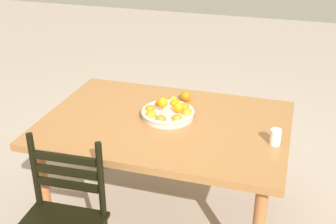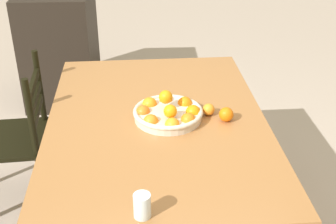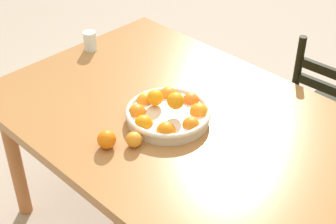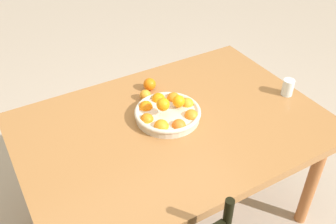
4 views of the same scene
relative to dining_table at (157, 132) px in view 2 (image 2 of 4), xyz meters
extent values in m
cube|color=#9F693A|center=(0.00, 0.00, 0.05)|extent=(1.58, 1.10, 0.05)
cylinder|color=#AD6537|center=(0.68, -0.44, -0.32)|extent=(0.07, 0.07, 0.70)
cylinder|color=#AD6537|center=(0.68, 0.44, -0.32)|extent=(0.07, 0.07, 0.70)
cube|color=black|center=(0.34, 0.87, -0.22)|extent=(0.47, 0.47, 0.03)
cylinder|color=black|center=(0.55, 0.68, -0.45)|extent=(0.04, 0.04, 0.44)
cylinder|color=black|center=(0.16, 0.66, -0.45)|extent=(0.04, 0.04, 0.44)
cylinder|color=black|center=(0.55, 0.68, 0.02)|extent=(0.04, 0.04, 0.46)
cylinder|color=black|center=(0.16, 0.66, 0.02)|extent=(0.04, 0.04, 0.46)
cube|color=black|center=(0.35, 0.67, -0.04)|extent=(0.36, 0.04, 0.04)
cube|color=black|center=(0.35, 0.67, 0.04)|extent=(0.36, 0.04, 0.04)
cube|color=black|center=(0.35, 0.67, 0.13)|extent=(0.36, 0.04, 0.04)
cube|color=black|center=(1.81, 0.73, -0.19)|extent=(0.77, 0.61, 0.96)
cylinder|color=beige|center=(0.00, -0.06, 0.10)|extent=(0.34, 0.34, 0.04)
torus|color=beige|center=(0.00, -0.06, 0.12)|extent=(0.35, 0.35, 0.02)
sphere|color=orange|center=(0.12, -0.05, 0.11)|extent=(0.07, 0.07, 0.07)
sphere|color=orange|center=(0.09, 0.03, 0.11)|extent=(0.08, 0.08, 0.08)
sphere|color=orange|center=(0.01, 0.07, 0.11)|extent=(0.07, 0.07, 0.07)
sphere|color=orange|center=(-0.09, 0.03, 0.11)|extent=(0.08, 0.08, 0.08)
sphere|color=orange|center=(-0.13, -0.07, 0.11)|extent=(0.07, 0.07, 0.07)
sphere|color=orange|center=(-0.09, -0.15, 0.11)|extent=(0.07, 0.07, 0.07)
sphere|color=orange|center=(-0.01, -0.18, 0.11)|extent=(0.08, 0.08, 0.08)
sphere|color=orange|center=(0.08, -0.15, 0.11)|extent=(0.08, 0.08, 0.08)
sphere|color=orange|center=(0.03, -0.05, 0.18)|extent=(0.07, 0.07, 0.07)
sphere|color=orange|center=(-0.07, -0.06, 0.16)|extent=(0.07, 0.07, 0.07)
sphere|color=orange|center=(-0.04, -0.34, 0.11)|extent=(0.07, 0.07, 0.07)
sphere|color=orange|center=(0.02, -0.27, 0.11)|extent=(0.06, 0.06, 0.06)
cylinder|color=silver|center=(-0.71, 0.10, 0.12)|extent=(0.06, 0.06, 0.10)
camera|label=1|loc=(-0.76, 2.43, 1.38)|focal=47.16mm
camera|label=2|loc=(-1.97, 0.11, 1.22)|focal=48.33mm
camera|label=3|loc=(1.18, -1.25, 1.32)|focal=54.47mm
camera|label=4|loc=(0.79, 1.32, 1.33)|focal=40.69mm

